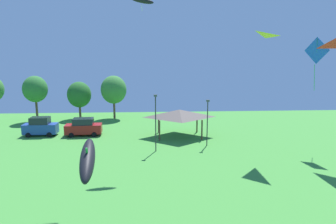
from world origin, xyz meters
name	(u,v)px	position (x,y,z in m)	size (l,w,h in m)	color
kite_flying_0	(335,50)	(18.10, 30.96, 11.04)	(3.68, 3.65, 0.93)	red
kite_flying_1	(317,52)	(18.90, 35.55, 10.93)	(1.46, 2.55, 5.86)	blue
kite_flying_4	(254,41)	(11.36, 33.96, 12.02)	(1.93, 2.88, 0.66)	yellow
kite_flying_5	(87,160)	(-1.77, 15.22, 6.27)	(0.89, 2.83, 1.56)	black
kite_flying_6	(142,0)	(0.06, 33.70, 15.76)	(2.40, 0.60, 1.49)	black
parked_car_leftmost	(40,127)	(-13.94, 43.24, 1.23)	(4.38, 2.02, 2.53)	#234299
parked_car_second_from_left	(84,127)	(-8.21, 43.01, 1.16)	(4.84, 2.30, 2.36)	maroon
park_pavilion	(179,113)	(4.57, 41.90, 3.08)	(6.96, 5.24, 3.60)	brown
light_post_0	(156,120)	(1.34, 35.63, 3.60)	(0.36, 0.20, 6.39)	#2D2D33
light_post_1	(207,120)	(7.44, 37.41, 3.15)	(0.36, 0.20, 5.52)	#2D2D33
treeline_tree_1	(35,89)	(-17.77, 52.60, 5.28)	(3.87, 3.87, 7.43)	brown
treeline_tree_2	(79,95)	(-11.21, 54.23, 4.15)	(3.95, 3.95, 6.34)	brown
treeline_tree_3	(114,90)	(-5.42, 54.20, 4.95)	(4.30, 4.30, 7.33)	brown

